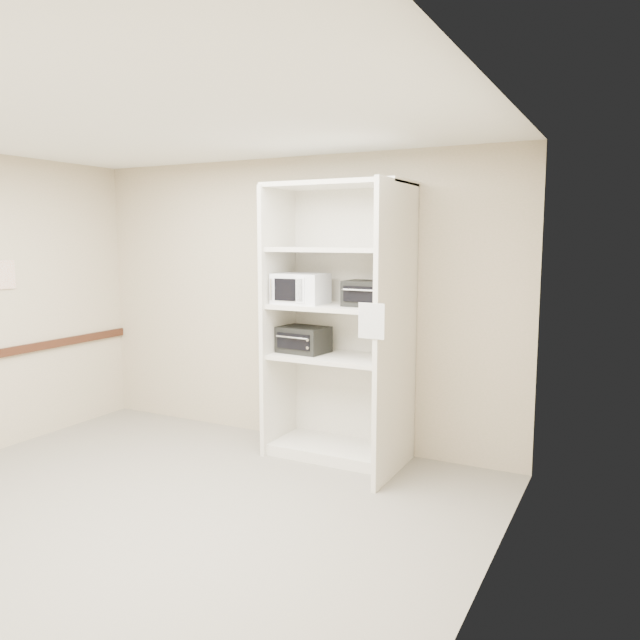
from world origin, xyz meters
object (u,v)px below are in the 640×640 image
at_px(shelving_unit, 343,332).
at_px(microwave, 301,288).
at_px(toaster_oven_lower, 304,340).
at_px(toaster_oven_upper, 368,293).

height_order(shelving_unit, microwave, shelving_unit).
xyz_separation_m(shelving_unit, microwave, (-0.39, -0.05, 0.37)).
distance_m(microwave, toaster_oven_lower, 0.47).
height_order(toaster_oven_upper, toaster_oven_lower, toaster_oven_upper).
height_order(shelving_unit, toaster_oven_upper, shelving_unit).
xyz_separation_m(shelving_unit, toaster_oven_lower, (-0.39, -0.00, -0.09)).
bearing_deg(toaster_oven_upper, microwave, -172.16).
bearing_deg(shelving_unit, microwave, -172.04).
xyz_separation_m(toaster_oven_upper, toaster_oven_lower, (-0.62, -0.01, -0.44)).
distance_m(shelving_unit, microwave, 0.54).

